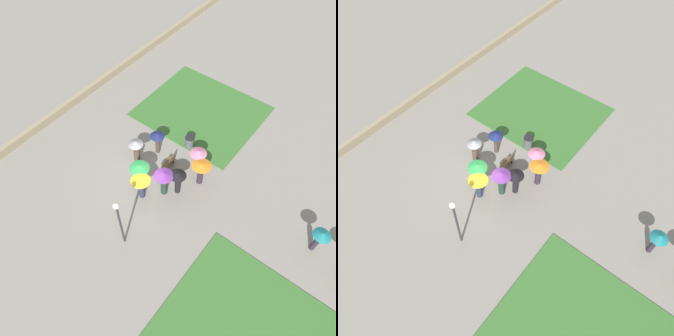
% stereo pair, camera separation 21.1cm
% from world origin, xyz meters
% --- Properties ---
extents(ground_plane, '(90.00, 90.00, 0.00)m').
position_xyz_m(ground_plane, '(0.00, 0.00, 0.00)').
color(ground_plane, gray).
extents(lawn_patch_near, '(7.32, 8.33, 0.06)m').
position_xyz_m(lawn_patch_near, '(-7.43, -0.70, 0.03)').
color(lawn_patch_near, '#386B2D').
rests_on(lawn_patch_near, ground_plane).
extents(parapet_wall, '(45.00, 0.35, 0.59)m').
position_xyz_m(parapet_wall, '(0.00, -8.79, 0.29)').
color(parapet_wall, gray).
rests_on(parapet_wall, ground_plane).
extents(park_bench, '(1.86, 0.71, 0.90)m').
position_xyz_m(park_bench, '(-1.50, 0.62, 0.47)').
color(park_bench, brown).
rests_on(park_bench, ground_plane).
extents(lamp_post, '(0.32, 0.32, 3.99)m').
position_xyz_m(lamp_post, '(3.70, 1.72, 2.60)').
color(lamp_post, '#2D2D30').
rests_on(lamp_post, ground_plane).
extents(trash_bin, '(0.64, 0.64, 0.90)m').
position_xyz_m(trash_bin, '(-4.11, 0.55, 0.45)').
color(trash_bin, '#4C4C51').
rests_on(trash_bin, ground_plane).
extents(crowd_person_green, '(1.20, 1.20, 1.88)m').
position_xyz_m(crowd_person_green, '(0.22, -0.03, 1.38)').
color(crowd_person_green, slate).
rests_on(crowd_person_green, ground_plane).
extents(crowd_person_black, '(1.00, 1.00, 1.88)m').
position_xyz_m(crowd_person_black, '(-0.72, 2.08, 1.34)').
color(crowd_person_black, black).
rests_on(crowd_person_black, ground_plane).
extents(crowd_person_navy, '(0.96, 0.96, 1.76)m').
position_xyz_m(crowd_person_navy, '(-2.44, -0.85, 1.30)').
color(crowd_person_navy, '#47382D').
rests_on(crowd_person_navy, ground_plane).
extents(crowd_person_orange, '(1.18, 1.18, 1.86)m').
position_xyz_m(crowd_person_orange, '(-2.12, 2.75, 1.31)').
color(crowd_person_orange, '#2D2333').
rests_on(crowd_person_orange, ground_plane).
extents(crowd_person_grey, '(0.97, 0.97, 1.88)m').
position_xyz_m(crowd_person_grey, '(-1.04, -1.44, 1.25)').
color(crowd_person_grey, '#47382D').
rests_on(crowd_person_grey, ground_plane).
extents(crowd_person_yellow, '(1.15, 1.15, 1.88)m').
position_xyz_m(crowd_person_yellow, '(0.86, 0.59, 1.41)').
color(crowd_person_yellow, '#282D47').
rests_on(crowd_person_yellow, ground_plane).
extents(crowd_person_pink, '(1.03, 1.03, 1.96)m').
position_xyz_m(crowd_person_pink, '(-2.75, 2.10, 1.48)').
color(crowd_person_pink, black).
rests_on(crowd_person_pink, ground_plane).
extents(crowd_person_purple, '(1.17, 1.17, 1.99)m').
position_xyz_m(crowd_person_purple, '(-0.17, 1.47, 1.43)').
color(crowd_person_purple, '#1E3328').
rests_on(crowd_person_purple, ground_plane).
extents(lone_walker_mid_plaza, '(0.95, 0.95, 1.82)m').
position_xyz_m(lone_walker_mid_plaza, '(-2.26, 10.10, 1.36)').
color(lone_walker_mid_plaza, '#2D2333').
rests_on(lone_walker_mid_plaza, ground_plane).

